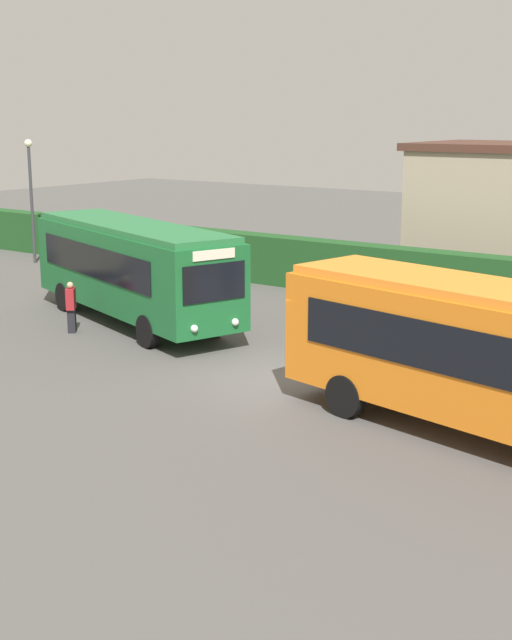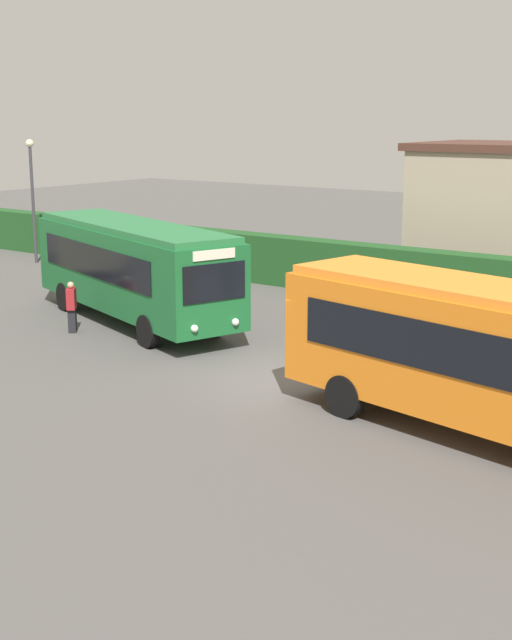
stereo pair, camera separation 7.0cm
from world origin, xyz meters
name	(u,v)px [view 1 (the left image)]	position (x,y,z in m)	size (l,w,h in m)	color
ground_plane	(278,380)	(0.00, 0.00, 0.00)	(106.40, 106.40, 0.00)	#514F4C
bus_green	(133,266)	(-7.52, 2.57, 1.90)	(10.22, 5.67, 3.32)	#19602D
bus_orange	(492,354)	(6.06, -0.99, 1.91)	(10.11, 4.32, 3.33)	orange
person_right	(71,306)	(-8.23, 0.44, 0.85)	(0.50, 0.54, 1.64)	black
person_far	(478,345)	(4.21, 3.02, 0.95)	(0.37, 0.54, 1.81)	#4C6B47
hedge_row	(452,280)	(0.00, 11.06, 0.98)	(65.20, 1.04, 1.96)	#1E4A1F
lamppost	(31,187)	(-19.71, 8.76, 3.53)	(0.36, 0.36, 5.67)	#38383D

